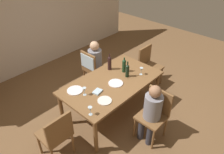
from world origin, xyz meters
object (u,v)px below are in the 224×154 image
Objects in this scene: chair_far_right at (91,65)px; wine_glass_near_right at (84,90)px; person_woman_host at (152,110)px; wine_glass_centre at (90,109)px; wine_bottle_dark_red at (127,70)px; dinner_plate_guest_left at (75,90)px; chair_left_end at (57,133)px; wine_bottle_short_olive at (124,65)px; dinner_plate_host at (116,83)px; person_man_bearded at (96,61)px; chair_right_end at (148,63)px; wine_glass_near_left at (141,70)px; chair_near at (155,111)px; dining_table at (112,85)px; dinner_plate_guest_right at (105,101)px; wine_bottle_tall_green at (110,63)px.

chair_far_right is 6.17× the size of wine_glass_near_right.
person_woman_host is 7.45× the size of wine_glass_centre.
wine_bottle_dark_red is 1.03m from dinner_plate_guest_left.
chair_left_end is at bearing -151.35° from dinner_plate_guest_left.
dinner_plate_host is (-0.41, -0.15, -0.14)m from wine_bottle_short_olive.
person_man_bearded is at bearing 65.76° from dinner_plate_host.
chair_far_right and chair_right_end have the same top height.
dinner_plate_host is at bearing -15.48° from wine_glass_near_right.
wine_glass_near_left and wine_glass_centre have the same top height.
chair_near is 2.85× the size of wine_bottle_dark_red.
chair_far_right is at bearing 71.80° from dining_table.
chair_right_end is at bearing 7.75° from dinner_plate_host.
chair_near is 1.00× the size of chair_far_right.
chair_right_end is 3.35× the size of dinner_plate_guest_left.
dinner_plate_guest_left is at bearing 101.40° from wine_glass_near_right.
dinner_plate_guest_right is at bearing -74.25° from dinner_plate_guest_left.
wine_bottle_tall_green reaches higher than dining_table.
person_man_bearded is 1.18m from wine_glass_near_left.
wine_bottle_dark_red reaches higher than chair_left_end.
dinner_plate_guest_right is at bearing -178.24° from wine_glass_near_left.
chair_near is 3.92× the size of dinner_plate_guest_right.
dining_table is 12.55× the size of wine_glass_centre.
wine_glass_centre is (-0.93, 0.56, 0.33)m from chair_near.
person_woman_host is 3.44× the size of wine_bottle_dark_red.
wine_glass_near_left is (0.26, -1.15, 0.27)m from chair_far_right.
chair_left_end is 0.83× the size of person_woman_host.
wine_bottle_short_olive reaches higher than chair_near.
person_man_bearded is 0.66m from wine_bottle_tall_green.
wine_bottle_tall_green is at bearing -2.27° from chair_far_right.
chair_near is at bearing -108.27° from wine_bottle_short_olive.
chair_left_end is 3.44× the size of dinner_plate_host.
wine_glass_near_right is at bearing 169.36° from wine_bottle_dark_red.
chair_left_end reaches higher than dinner_plate_guest_right.
chair_near is 1.84m from person_man_bearded.
chair_far_right is 6.17× the size of wine_glass_centre.
wine_bottle_dark_red is 0.34m from dinner_plate_host.
wine_glass_near_left is at bearing -63.87° from wine_bottle_tall_green.
person_woman_host is (-0.03, -0.90, -0.04)m from dining_table.
wine_bottle_short_olive is at bearing -18.27° from chair_near.
chair_left_end is 6.17× the size of wine_glass_centre.
wine_glass_near_right reaches higher than dinner_plate_host.
dinner_plate_guest_left is at bearing 28.65° from chair_left_end.
dinner_plate_guest_right is at bearing -167.04° from wine_bottle_dark_red.
wine_glass_near_left reaches higher than dinner_plate_guest_right.
chair_near is at bearing -58.57° from dinner_plate_guest_left.
chair_right_end is 0.82× the size of person_man_bearded.
wine_glass_near_right is at bearing 164.52° from dinner_plate_host.
chair_left_end is 3.92× the size of dinner_plate_guest_right.
wine_bottle_short_olive reaches higher than wine_glass_near_left.
chair_left_end is 0.81m from wine_glass_near_right.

